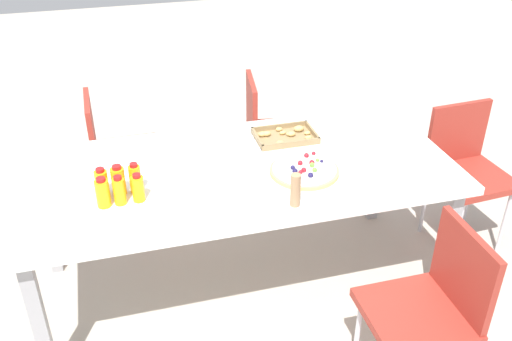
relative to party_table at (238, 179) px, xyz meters
name	(u,v)px	position (x,y,z in m)	size (l,w,h in m)	color
ground_plane	(240,284)	(0.00, 0.00, -0.68)	(12.00, 12.00, 0.00)	#B2A899
party_table	(238,179)	(0.00, 0.00, 0.00)	(2.09, 0.95, 0.74)	white
chair_far_right	(270,128)	(0.41, 0.83, -0.18)	(0.45, 0.45, 0.83)	maroon
chair_end	(465,164)	(1.36, 0.09, -0.18)	(0.43, 0.43, 0.83)	maroon
chair_far_left	(115,148)	(-0.56, 0.82, -0.18)	(0.40, 0.40, 0.83)	maroon
chair_near_right	(432,303)	(0.60, -0.86, -0.18)	(0.40, 0.40, 0.83)	maroon
juice_bottle_0	(103,193)	(-0.63, -0.16, 0.13)	(0.06, 0.06, 0.14)	#F9AC14
juice_bottle_1	(119,191)	(-0.56, -0.16, 0.13)	(0.05, 0.05, 0.14)	#F9AD14
juice_bottle_2	(138,188)	(-0.48, -0.16, 0.12)	(0.05, 0.05, 0.13)	#FAAD14
juice_bottle_3	(102,183)	(-0.63, -0.08, 0.13)	(0.06, 0.06, 0.14)	#F8AE14
juice_bottle_4	(118,181)	(-0.56, -0.08, 0.13)	(0.06, 0.06, 0.14)	#FAAC14
juice_bottle_5	(135,178)	(-0.49, -0.08, 0.13)	(0.05, 0.05, 0.14)	#FAAB14
fruit_pizza	(304,170)	(0.30, -0.13, 0.07)	(0.33, 0.33, 0.05)	tan
snack_tray	(285,136)	(0.32, 0.23, 0.07)	(0.32, 0.22, 0.04)	olive
plate_stack	(228,174)	(-0.06, -0.07, 0.08)	(0.18, 0.18, 0.03)	silver
napkin_stack	(233,144)	(0.03, 0.23, 0.07)	(0.15, 0.15, 0.01)	white
cardboard_tube	(295,190)	(0.16, -0.38, 0.14)	(0.04, 0.04, 0.15)	#9E7A56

